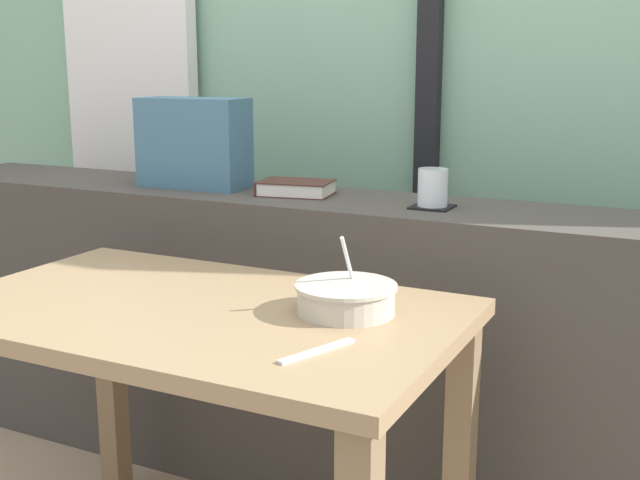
{
  "coord_description": "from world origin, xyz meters",
  "views": [
    {
      "loc": [
        0.93,
        -1.38,
        1.2
      ],
      "look_at": [
        0.02,
        0.45,
        0.74
      ],
      "focal_mm": 44.91,
      "sensor_mm": 36.0,
      "label": 1
    }
  ],
  "objects_px": {
    "coaster_square": "(432,207)",
    "closed_book": "(295,188)",
    "throw_pillow": "(194,143)",
    "fork_utensil": "(317,351)",
    "breakfast_table": "(199,358)",
    "soup_bowl": "(346,298)",
    "juice_glass": "(433,189)"
  },
  "relations": [
    {
      "from": "coaster_square",
      "to": "throw_pillow",
      "type": "relative_size",
      "value": 0.31
    },
    {
      "from": "soup_bowl",
      "to": "throw_pillow",
      "type": "bearing_deg",
      "value": 144.38
    },
    {
      "from": "juice_glass",
      "to": "soup_bowl",
      "type": "relative_size",
      "value": 0.46
    },
    {
      "from": "coaster_square",
      "to": "closed_book",
      "type": "xyz_separation_m",
      "value": [
        -0.41,
        0.03,
        0.02
      ]
    },
    {
      "from": "breakfast_table",
      "to": "juice_glass",
      "type": "xyz_separation_m",
      "value": [
        0.31,
        0.6,
        0.3
      ]
    },
    {
      "from": "soup_bowl",
      "to": "breakfast_table",
      "type": "bearing_deg",
      "value": -162.48
    },
    {
      "from": "closed_book",
      "to": "fork_utensil",
      "type": "xyz_separation_m",
      "value": [
        0.45,
        -0.76,
        -0.15
      ]
    },
    {
      "from": "coaster_square",
      "to": "fork_utensil",
      "type": "relative_size",
      "value": 0.59
    },
    {
      "from": "closed_book",
      "to": "throw_pillow",
      "type": "distance_m",
      "value": 0.35
    },
    {
      "from": "soup_bowl",
      "to": "fork_utensil",
      "type": "height_order",
      "value": "soup_bowl"
    },
    {
      "from": "juice_glass",
      "to": "soup_bowl",
      "type": "bearing_deg",
      "value": -90.97
    },
    {
      "from": "throw_pillow",
      "to": "fork_utensil",
      "type": "relative_size",
      "value": 1.88
    },
    {
      "from": "soup_bowl",
      "to": "coaster_square",
      "type": "bearing_deg",
      "value": 89.03
    },
    {
      "from": "juice_glass",
      "to": "fork_utensil",
      "type": "relative_size",
      "value": 0.56
    },
    {
      "from": "breakfast_table",
      "to": "fork_utensil",
      "type": "xyz_separation_m",
      "value": [
        0.35,
        -0.13,
        0.12
      ]
    },
    {
      "from": "juice_glass",
      "to": "fork_utensil",
      "type": "distance_m",
      "value": 0.75
    },
    {
      "from": "closed_book",
      "to": "soup_bowl",
      "type": "distance_m",
      "value": 0.67
    },
    {
      "from": "coaster_square",
      "to": "soup_bowl",
      "type": "bearing_deg",
      "value": -90.97
    },
    {
      "from": "throw_pillow",
      "to": "fork_utensil",
      "type": "bearing_deg",
      "value": -43.96
    },
    {
      "from": "coaster_square",
      "to": "juice_glass",
      "type": "distance_m",
      "value": 0.05
    },
    {
      "from": "throw_pillow",
      "to": "closed_book",
      "type": "bearing_deg",
      "value": 1.23
    },
    {
      "from": "breakfast_table",
      "to": "fork_utensil",
      "type": "height_order",
      "value": "fork_utensil"
    },
    {
      "from": "juice_glass",
      "to": "fork_utensil",
      "type": "xyz_separation_m",
      "value": [
        0.04,
        -0.73,
        -0.18
      ]
    },
    {
      "from": "breakfast_table",
      "to": "throw_pillow",
      "type": "height_order",
      "value": "throw_pillow"
    },
    {
      "from": "fork_utensil",
      "to": "closed_book",
      "type": "bearing_deg",
      "value": 141.66
    },
    {
      "from": "coaster_square",
      "to": "soup_bowl",
      "type": "xyz_separation_m",
      "value": [
        -0.01,
        -0.5,
        -0.11
      ]
    },
    {
      "from": "coaster_square",
      "to": "fork_utensil",
      "type": "bearing_deg",
      "value": -86.83
    },
    {
      "from": "throw_pillow",
      "to": "fork_utensil",
      "type": "xyz_separation_m",
      "value": [
        0.78,
        -0.75,
        -0.26
      ]
    },
    {
      "from": "breakfast_table",
      "to": "throw_pillow",
      "type": "relative_size",
      "value": 3.4
    },
    {
      "from": "throw_pillow",
      "to": "soup_bowl",
      "type": "distance_m",
      "value": 0.93
    },
    {
      "from": "breakfast_table",
      "to": "coaster_square",
      "type": "height_order",
      "value": "coaster_square"
    },
    {
      "from": "breakfast_table",
      "to": "closed_book",
      "type": "distance_m",
      "value": 0.69
    }
  ]
}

